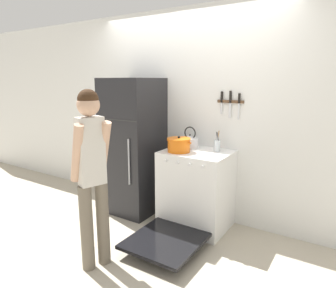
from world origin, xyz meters
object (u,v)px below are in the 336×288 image
object	(u,v)px
tea_kettle	(190,141)
dutch_oven_pot	(179,145)
refrigerator	(134,146)
utensil_jar	(217,145)
stove_range	(195,191)
person	(92,170)

from	to	relation	value
tea_kettle	dutch_oven_pot	bearing A→B (deg)	-93.09
refrigerator	utensil_jar	size ratio (longest dim) A/B	7.12
refrigerator	stove_range	distance (m)	1.00
dutch_oven_pot	person	bearing A→B (deg)	-103.15
utensil_jar	person	size ratio (longest dim) A/B	0.15
tea_kettle	stove_range	bearing A→B (deg)	-45.57
stove_range	person	size ratio (longest dim) A/B	0.82
utensil_jar	refrigerator	bearing A→B (deg)	-172.50
person	stove_range	bearing A→B (deg)	-0.60
refrigerator	dutch_oven_pot	bearing A→B (deg)	-7.88
tea_kettle	person	bearing A→B (deg)	-101.36
refrigerator	person	size ratio (longest dim) A/B	1.06
refrigerator	dutch_oven_pot	xyz separation A→B (m)	(0.74, -0.10, 0.12)
dutch_oven_pot	refrigerator	bearing A→B (deg)	172.12
stove_range	utensil_jar	size ratio (longest dim) A/B	5.48
utensil_jar	person	bearing A→B (deg)	-114.75
tea_kettle	utensil_jar	world-z (taller)	tea_kettle
dutch_oven_pot	utensil_jar	world-z (taller)	utensil_jar
refrigerator	stove_range	xyz separation A→B (m)	(0.91, -0.02, -0.41)
stove_range	tea_kettle	world-z (taller)	tea_kettle
stove_range	dutch_oven_pot	bearing A→B (deg)	-154.29
stove_range	utensil_jar	world-z (taller)	utensil_jar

